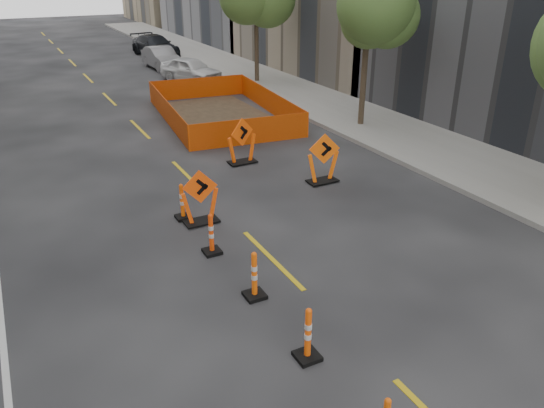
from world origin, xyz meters
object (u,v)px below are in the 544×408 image
channelizer_6 (182,201)px  chevron_sign_right (323,158)px  parked_car_near (191,69)px  channelizer_3 (308,334)px  channelizer_5 (211,234)px  parked_car_mid (162,58)px  chevron_sign_center (242,141)px  chevron_sign_left (200,197)px  channelizer_4 (254,275)px  parked_car_far (155,46)px

channelizer_6 → chevron_sign_right: 4.80m
parked_car_near → channelizer_6: bearing=-135.0°
channelizer_3 → parked_car_near: parked_car_near is taller
chevron_sign_right → channelizer_5: bearing=-133.7°
channelizer_5 → channelizer_6: size_ratio=1.02×
parked_car_mid → channelizer_3: bearing=-104.5°
chevron_sign_center → channelizer_5: bearing=-140.3°
channelizer_6 → parked_car_mid: 22.69m
chevron_sign_left → parked_car_near: chevron_sign_left is taller
channelizer_6 → chevron_sign_center: chevron_sign_center is taller
channelizer_4 → chevron_sign_left: chevron_sign_left is taller
parked_car_near → parked_car_mid: (-0.34, 4.72, 0.00)m
chevron_sign_center → parked_car_mid: 18.86m
chevron_sign_center → parked_car_mid: bearing=62.5°
parked_car_near → parked_car_far: (0.76, 9.97, 0.05)m
chevron_sign_left → channelizer_4: bearing=-82.1°
chevron_sign_left → parked_car_mid: 23.07m
chevron_sign_right → parked_car_mid: bearing=104.6°
chevron_sign_right → parked_car_far: 26.78m
parked_car_mid → parked_car_far: bearing=75.5°
channelizer_6 → parked_car_mid: (6.03, 21.87, 0.18)m
chevron_sign_center → chevron_sign_right: size_ratio=1.00×
channelizer_3 → parked_car_mid: parked_car_mid is taller
chevron_sign_right → parked_car_mid: chevron_sign_right is taller
channelizer_4 → chevron_sign_center: chevron_sign_center is taller
channelizer_5 → parked_car_far: size_ratio=0.20×
parked_car_near → chevron_sign_center: bearing=-127.2°
channelizer_5 → chevron_sign_center: size_ratio=0.64×
chevron_sign_left → parked_car_far: size_ratio=0.30×
channelizer_4 → chevron_sign_right: bearing=45.2°
channelizer_4 → channelizer_5: size_ratio=1.03×
channelizer_3 → parked_car_near: (6.25, 23.54, 0.16)m
channelizer_5 → chevron_sign_right: 5.43m
channelizer_4 → parked_car_mid: parked_car_mid is taller
channelizer_4 → parked_car_mid: size_ratio=0.26×
chevron_sign_center → channelizer_3: bearing=-127.0°
channelizer_4 → chevron_sign_center: 8.11m
channelizer_6 → chevron_sign_right: chevron_sign_right is taller
chevron_sign_left → chevron_sign_center: size_ratio=0.94×
channelizer_4 → channelizer_5: bearing=92.9°
chevron_sign_center → parked_car_far: (3.88, 23.90, -0.07)m
channelizer_5 → parked_car_mid: size_ratio=0.25×
chevron_sign_right → parked_car_near: size_ratio=0.40×
channelizer_3 → chevron_sign_left: bearing=87.8°
channelizer_4 → parked_car_far: size_ratio=0.21×
channelizer_6 → parked_car_mid: bearing=74.6°
chevron_sign_left → parked_car_mid: chevron_sign_left is taller
channelizer_5 → chevron_sign_left: chevron_sign_left is taller
chevron_sign_right → parked_car_far: chevron_sign_right is taller
channelizer_4 → channelizer_6: 4.26m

